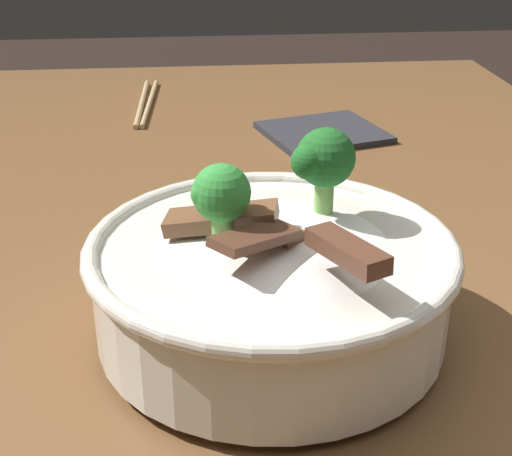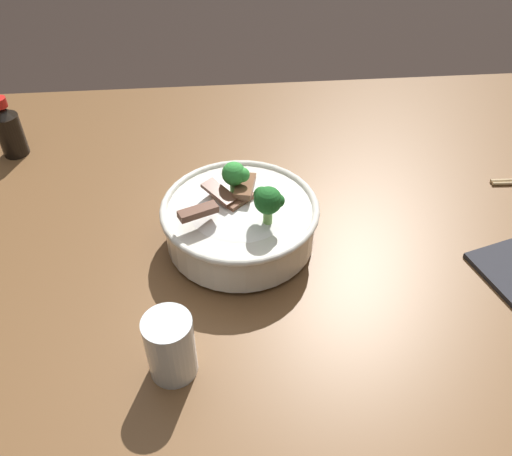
# 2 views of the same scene
# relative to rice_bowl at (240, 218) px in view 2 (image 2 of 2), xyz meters

# --- Properties ---
(ground) EXTENTS (10.00, 10.00, 0.00)m
(ground) POSITION_rel_rice_bowl_xyz_m (0.03, 0.05, -0.85)
(ground) COLOR black
(dining_table) EXTENTS (1.56, 1.00, 0.79)m
(dining_table) POSITION_rel_rice_bowl_xyz_m (0.03, 0.05, -0.16)
(dining_table) COLOR brown
(dining_table) RESTS_ON ground
(rice_bowl) EXTENTS (0.25, 0.25, 0.14)m
(rice_bowl) POSITION_rel_rice_bowl_xyz_m (0.00, 0.00, 0.00)
(rice_bowl) COLOR silver
(rice_bowl) RESTS_ON dining_table
(drinking_glass) EXTENTS (0.06, 0.06, 0.10)m
(drinking_glass) POSITION_rel_rice_bowl_xyz_m (-0.10, -0.24, -0.01)
(drinking_glass) COLOR white
(drinking_glass) RESTS_ON dining_table
(soy_sauce_bottle) EXTENTS (0.05, 0.05, 0.12)m
(soy_sauce_bottle) POSITION_rel_rice_bowl_xyz_m (-0.43, 0.30, 0.00)
(soy_sauce_bottle) COLOR black
(soy_sauce_bottle) RESTS_ON dining_table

